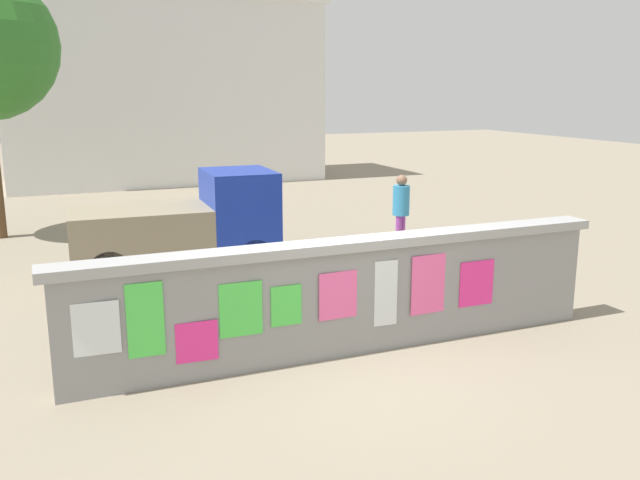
{
  "coord_description": "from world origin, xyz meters",
  "views": [
    {
      "loc": [
        -3.52,
        -7.42,
        3.33
      ],
      "look_at": [
        0.4,
        1.91,
        1.05
      ],
      "focal_mm": 38.04,
      "sensor_mm": 36.0,
      "label": 1
    }
  ],
  "objects": [
    {
      "name": "auto_rickshaw_truck",
      "position": [
        -1.12,
        4.55,
        0.9
      ],
      "size": [
        3.65,
        1.64,
        1.85
      ],
      "color": "black",
      "rests_on": "ground"
    },
    {
      "name": "poster_wall",
      "position": [
        -0.01,
        -0.0,
        0.77
      ],
      "size": [
        7.3,
        0.42,
        1.48
      ],
      "color": "gray",
      "rests_on": "ground"
    },
    {
      "name": "ground",
      "position": [
        0.0,
        8.0,
        0.0
      ],
      "size": [
        60.0,
        60.0,
        0.0
      ],
      "primitive_type": "plane",
      "color": "gray"
    },
    {
      "name": "bicycle_far",
      "position": [
        -2.28,
        1.59,
        0.36
      ],
      "size": [
        1.71,
        0.44,
        0.95
      ],
      "color": "black",
      "rests_on": "ground"
    },
    {
      "name": "bicycle_near",
      "position": [
        0.29,
        1.28,
        0.36
      ],
      "size": [
        1.7,
        0.45,
        0.95
      ],
      "color": "black",
      "rests_on": "ground"
    },
    {
      "name": "motorcycle",
      "position": [
        2.29,
        2.16,
        0.46
      ],
      "size": [
        1.87,
        0.7,
        0.87
      ],
      "color": "black",
      "rests_on": "ground"
    },
    {
      "name": "person_walking",
      "position": [
        3.22,
        4.39,
        0.99
      ],
      "size": [
        0.47,
        0.47,
        1.62
      ],
      "color": "purple",
      "rests_on": "ground"
    },
    {
      "name": "building_background",
      "position": [
        0.91,
        17.48,
        3.37
      ],
      "size": [
        11.01,
        4.48,
        6.69
      ],
      "color": "silver",
      "rests_on": "ground"
    }
  ]
}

